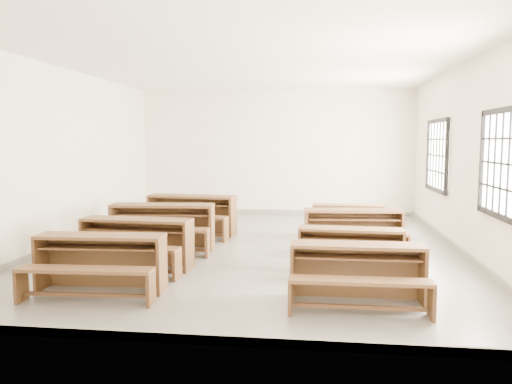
# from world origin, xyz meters

# --- Properties ---
(room) EXTENTS (8.50, 8.50, 3.20)m
(room) POSITION_xyz_m (0.09, 0.00, 2.14)
(room) COLOR gray
(room) RESTS_ON ground
(desk_set_0) EXTENTS (1.64, 0.90, 0.72)m
(desk_set_0) POSITION_xyz_m (-1.63, -2.79, 0.42)
(desk_set_0) COLOR brown
(desk_set_0) RESTS_ON ground
(desk_set_1) EXTENTS (1.71, 0.97, 0.75)m
(desk_set_1) POSITION_xyz_m (-1.60, -1.63, 0.43)
(desk_set_1) COLOR brown
(desk_set_1) RESTS_ON ground
(desk_set_2) EXTENTS (1.84, 1.05, 0.80)m
(desk_set_2) POSITION_xyz_m (-1.60, -0.35, 0.47)
(desk_set_2) COLOR brown
(desk_set_2) RESTS_ON ground
(desk_set_3) EXTENTS (1.85, 1.08, 0.80)m
(desk_set_3) POSITION_xyz_m (-1.46, 1.09, 0.46)
(desk_set_3) COLOR brown
(desk_set_3) RESTS_ON ground
(desk_set_4) EXTENTS (1.55, 0.81, 0.70)m
(desk_set_4) POSITION_xyz_m (1.54, -2.85, 0.41)
(desk_set_4) COLOR brown
(desk_set_4) RESTS_ON ground
(desk_set_5) EXTENTS (1.51, 0.84, 0.66)m
(desk_set_5) POSITION_xyz_m (1.54, -1.59, 0.39)
(desk_set_5) COLOR brown
(desk_set_5) RESTS_ON ground
(desk_set_6) EXTENTS (1.70, 0.97, 0.74)m
(desk_set_6) POSITION_xyz_m (1.68, -0.15, 0.43)
(desk_set_6) COLOR brown
(desk_set_6) RESTS_ON ground
(desk_set_7) EXTENTS (1.41, 0.76, 0.63)m
(desk_set_7) POSITION_xyz_m (1.67, 1.30, 0.37)
(desk_set_7) COLOR brown
(desk_set_7) RESTS_ON ground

